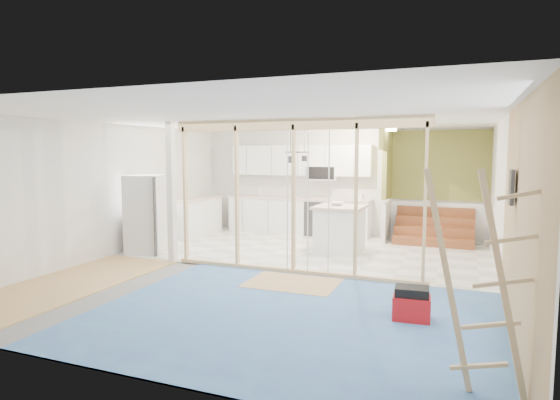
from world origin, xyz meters
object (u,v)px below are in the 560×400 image
at_px(island, 340,229).
at_px(toolbox, 412,305).
at_px(ladder, 482,283).
at_px(fridge, 146,214).

relative_size(island, toolbox, 2.15).
height_order(island, ladder, ladder).
relative_size(fridge, toolbox, 3.43).
bearing_deg(fridge, toolbox, -37.99).
bearing_deg(ladder, island, 111.42).
height_order(toolbox, ladder, ladder).
bearing_deg(toolbox, island, 112.69).
xyz_separation_m(fridge, island, (3.64, 1.52, -0.32)).
height_order(fridge, toolbox, fridge).
distance_m(island, ladder, 5.74).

